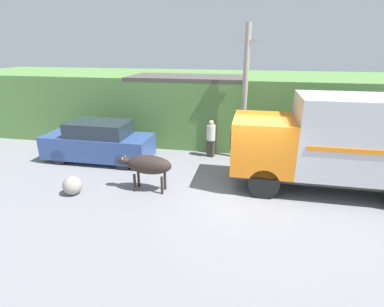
# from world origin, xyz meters

# --- Properties ---
(ground_plane) EXTENTS (60.00, 60.00, 0.00)m
(ground_plane) POSITION_xyz_m (0.00, 0.00, 0.00)
(ground_plane) COLOR gray
(hillside_embankment) EXTENTS (32.00, 5.85, 3.28)m
(hillside_embankment) POSITION_xyz_m (0.00, 6.84, 1.64)
(hillside_embankment) COLOR #568442
(hillside_embankment) RESTS_ON ground_plane
(building_backdrop) EXTENTS (5.60, 2.70, 3.31)m
(building_backdrop) POSITION_xyz_m (-3.01, 5.25, 1.67)
(building_backdrop) COLOR #B2BCAD
(building_backdrop) RESTS_ON ground_plane
(cargo_truck) EXTENTS (6.72, 2.29, 3.23)m
(cargo_truck) POSITION_xyz_m (3.08, 0.89, 1.76)
(cargo_truck) COLOR #2D2D2D
(cargo_truck) RESTS_ON ground_plane
(brown_cow) EXTENTS (1.90, 0.64, 1.26)m
(brown_cow) POSITION_xyz_m (-3.20, -0.33, 0.93)
(brown_cow) COLOR #2D231E
(brown_cow) RESTS_ON ground_plane
(parked_suv) EXTENTS (4.55, 1.71, 1.73)m
(parked_suv) POSITION_xyz_m (-6.20, 1.92, 0.83)
(parked_suv) COLOR #334C8C
(parked_suv) RESTS_ON ground_plane
(pedestrian_on_hill) EXTENTS (0.49, 0.49, 1.66)m
(pedestrian_on_hill) POSITION_xyz_m (-1.60, 3.38, 0.90)
(pedestrian_on_hill) COLOR #38332D
(pedestrian_on_hill) RESTS_ON ground_plane
(utility_pole) EXTENTS (0.90, 0.22, 5.53)m
(utility_pole) POSITION_xyz_m (-0.25, 3.52, 2.88)
(utility_pole) COLOR #9E998E
(utility_pole) RESTS_ON ground_plane
(roadside_rock) EXTENTS (0.63, 0.63, 0.63)m
(roadside_rock) POSITION_xyz_m (-5.59, -1.11, 0.31)
(roadside_rock) COLOR gray
(roadside_rock) RESTS_ON ground_plane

